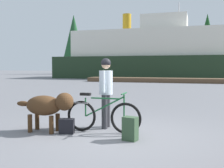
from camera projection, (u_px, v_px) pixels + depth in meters
name	position (u px, v px, depth m)	size (l,w,h in m)	color
ground_plane	(110.00, 136.00, 5.73)	(160.00, 160.00, 0.00)	slate
bicycle	(102.00, 116.00, 6.02)	(1.73, 0.44, 0.90)	black
person_cyclist	(106.00, 86.00, 6.46)	(0.32, 0.53, 1.67)	#333338
dog	(48.00, 106.00, 6.06)	(1.41, 0.53, 0.90)	#472D19
backpack	(130.00, 129.00, 5.38)	(0.28, 0.20, 0.47)	#334C33
handbag_pannier	(67.00, 126.00, 5.94)	(0.32, 0.18, 0.33)	black
dock_pier	(189.00, 80.00, 24.66)	(18.98, 2.08, 0.40)	brown
ferry_boat	(148.00, 56.00, 34.83)	(22.40, 8.98, 8.29)	#1E331E
sailboat_moored	(178.00, 74.00, 34.33)	(7.81, 2.19, 9.43)	navy
pine_tree_far_left	(74.00, 36.00, 53.27)	(3.93, 3.93, 11.58)	#4C331E
pine_tree_center	(207.00, 37.00, 46.30)	(3.75, 3.75, 10.43)	#4C331E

